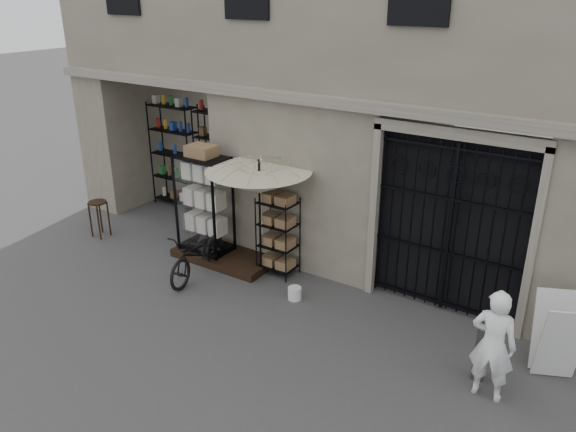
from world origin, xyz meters
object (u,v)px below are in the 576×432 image
Objects in this scene: wire_rack at (278,237)px; steel_bollard at (481,351)px; bicycle at (200,275)px; white_bucket at (295,293)px; display_cabinet at (205,209)px; market_umbrella at (259,176)px; wooden_stool at (99,218)px; easel_sign at (557,337)px; shopkeeper at (485,394)px.

steel_bollard is (4.00, -1.04, -0.28)m from wire_rack.
bicycle is 5.18m from steel_bollard.
steel_bollard reaches higher than white_bucket.
market_umbrella is at bearing -7.49° from display_cabinet.
easel_sign reaches higher than wooden_stool.
wire_rack is 4.83m from easel_sign.
display_cabinet reaches higher than wooden_stool.
bicycle is (0.42, -0.71, -1.00)m from display_cabinet.
market_umbrella is at bearing 28.14° from bicycle.
display_cabinet is at bearing 169.20° from white_bucket.
shopkeeper is at bearing -14.06° from market_umbrella.
market_umbrella is (1.33, -0.02, 0.91)m from display_cabinet.
shopkeeper is at bearing -4.22° from wooden_stool.
wire_rack is 0.96× the size of shopkeeper.
white_bucket reaches higher than shopkeeper.
wooden_stool is 8.93m from easel_sign.
white_bucket is at bearing -12.17° from shopkeeper.
bicycle is 5.35m from shopkeeper.
market_umbrella is at bearing 168.81° from steel_bollard.
easel_sign is (5.97, 0.51, 0.60)m from bicycle.
bicycle is (-1.93, -0.26, -0.11)m from white_bucket.
shopkeeper is (0.18, -0.27, -0.45)m from steel_bollard.
display_cabinet is at bearing 171.27° from steel_bollard.
market_umbrella is 1.70× the size of shopkeeper.
display_cabinet is at bearing 154.36° from easel_sign.
wire_rack reaches higher than bicycle.
market_umbrella is 4.57m from steel_bollard.
display_cabinet reaches higher than shopkeeper.
wooden_stool is (-4.11, -0.70, -0.32)m from wire_rack.
wire_rack is 0.56× the size of market_umbrella.
wooden_stool is 8.33m from shopkeeper.
market_umbrella reaches higher than wire_rack.
white_bucket is (1.02, -0.43, -1.80)m from market_umbrella.
wooden_stool is at bearing 158.15° from easel_sign.
wire_rack is 1.18m from white_bucket.
easel_sign is at bearing -4.28° from bicycle.
wire_rack is 1.23m from market_umbrella.
wire_rack is 4.44m from shopkeeper.
display_cabinet is 0.77× the size of market_umbrella.
bicycle is at bearing 178.35° from steel_bollard.
wooden_stool is at bearing 167.04° from bicycle.
bicycle reaches higher than shopkeeper.
white_bucket is 0.20× the size of easel_sign.
shopkeeper is 1.27m from easel_sign.
steel_bollard reaches higher than shopkeeper.
white_bucket is 3.27m from steel_bollard.
bicycle is 1.91× the size of steel_bollard.
bicycle is at bearing -142.65° from market_umbrella.
display_cabinet is 2.65m from wooden_stool.
bicycle is at bearing -158.49° from wire_rack.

